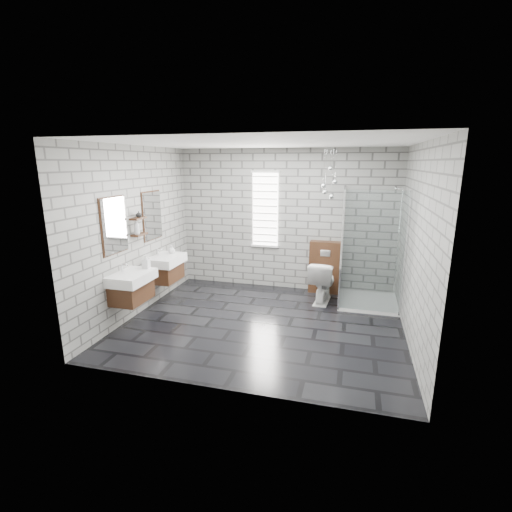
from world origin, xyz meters
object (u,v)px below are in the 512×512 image
at_px(vanity_left, 130,279).
at_px(toilet, 322,281).
at_px(shower_enclosure, 364,278).
at_px(vanity_right, 164,261).
at_px(cistern_panel, 325,267).

bearing_deg(vanity_left, toilet, 33.38).
height_order(vanity_left, shower_enclosure, shower_enclosure).
bearing_deg(vanity_right, vanity_left, -90.00).
distance_m(vanity_left, cistern_panel, 3.55).
relative_size(vanity_right, shower_enclosure, 0.77).
bearing_deg(shower_enclosure, vanity_right, -168.19).
bearing_deg(vanity_right, toilet, 14.97).
xyz_separation_m(vanity_left, shower_enclosure, (3.41, 1.77, -0.25)).
bearing_deg(toilet, vanity_left, 38.54).
height_order(vanity_right, shower_enclosure, shower_enclosure).
xyz_separation_m(vanity_right, cistern_panel, (2.71, 1.23, -0.26)).
height_order(vanity_right, toilet, vanity_right).
distance_m(shower_enclosure, toilet, 0.71).
bearing_deg(vanity_right, shower_enclosure, 11.81).
distance_m(vanity_left, toilet, 3.26).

